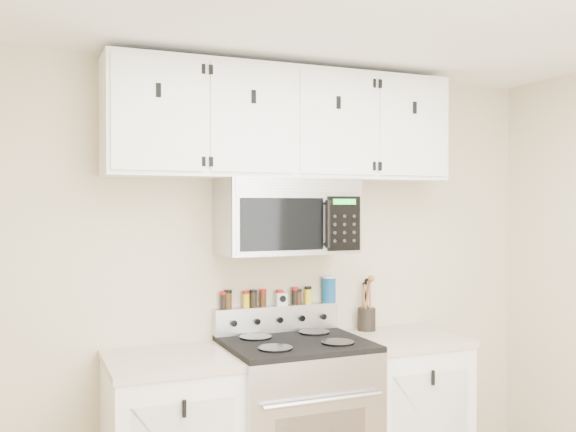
% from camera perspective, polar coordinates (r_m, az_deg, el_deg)
% --- Properties ---
extents(back_wall, '(3.50, 0.01, 2.50)m').
position_cam_1_polar(back_wall, '(3.81, -1.21, -5.67)').
color(back_wall, beige).
rests_on(back_wall, floor).
extents(range, '(0.76, 0.65, 1.10)m').
position_cam_1_polar(range, '(3.69, 0.68, -18.06)').
color(range, '#B7B7BA').
rests_on(range, floor).
extents(base_cabinet_right, '(0.64, 0.62, 0.92)m').
position_cam_1_polar(base_cabinet_right, '(4.03, 10.01, -16.81)').
color(base_cabinet_right, white).
rests_on(base_cabinet_right, floor).
extents(microwave, '(0.76, 0.44, 0.42)m').
position_cam_1_polar(microwave, '(3.61, -0.10, -0.00)').
color(microwave, '#9E9EA3').
rests_on(microwave, back_wall).
extents(upper_cabinets, '(2.00, 0.35, 0.62)m').
position_cam_1_polar(upper_cabinets, '(3.66, -0.26, 8.17)').
color(upper_cabinets, white).
rests_on(upper_cabinets, back_wall).
extents(utensil_crock, '(0.11, 0.11, 0.32)m').
position_cam_1_polar(utensil_crock, '(4.02, 7.00, -8.92)').
color(utensil_crock, black).
rests_on(utensil_crock, base_cabinet_right).
extents(kitchen_timer, '(0.07, 0.06, 0.08)m').
position_cam_1_polar(kitchen_timer, '(3.80, -0.62, -7.39)').
color(kitchen_timer, silver).
rests_on(kitchen_timer, range).
extents(salt_canister, '(0.09, 0.09, 0.16)m').
position_cam_1_polar(salt_canister, '(3.92, 3.64, -6.51)').
color(salt_canister, navy).
rests_on(salt_canister, range).
extents(spice_jar_0, '(0.04, 0.04, 0.10)m').
position_cam_1_polar(spice_jar_0, '(3.69, -5.77, -7.46)').
color(spice_jar_0, black).
rests_on(spice_jar_0, range).
extents(spice_jar_1, '(0.05, 0.05, 0.11)m').
position_cam_1_polar(spice_jar_1, '(3.69, -5.36, -7.39)').
color(spice_jar_1, '#412A0F').
rests_on(spice_jar_1, range).
extents(spice_jar_2, '(0.04, 0.04, 0.10)m').
position_cam_1_polar(spice_jar_2, '(3.73, -3.75, -7.39)').
color(spice_jar_2, gold).
rests_on(spice_jar_2, range).
extents(spice_jar_3, '(0.05, 0.05, 0.10)m').
position_cam_1_polar(spice_jar_3, '(3.74, -3.11, -7.32)').
color(spice_jar_3, black).
rests_on(spice_jar_3, range).
extents(spice_jar_4, '(0.04, 0.04, 0.10)m').
position_cam_1_polar(spice_jar_4, '(3.76, -2.25, -7.28)').
color(spice_jar_4, '#3F200F').
rests_on(spice_jar_4, range).
extents(spice_jar_5, '(0.05, 0.05, 0.09)m').
position_cam_1_polar(spice_jar_5, '(3.80, -0.77, -7.27)').
color(spice_jar_5, gold).
rests_on(spice_jar_5, range).
extents(spice_jar_6, '(0.04, 0.04, 0.10)m').
position_cam_1_polar(spice_jar_6, '(3.84, 0.62, -7.10)').
color(spice_jar_6, black).
rests_on(spice_jar_6, range).
extents(spice_jar_7, '(0.04, 0.04, 0.09)m').
position_cam_1_polar(spice_jar_7, '(3.85, 0.93, -7.17)').
color(spice_jar_7, '#401E0F').
rests_on(spice_jar_7, range).
extents(spice_jar_8, '(0.04, 0.04, 0.10)m').
position_cam_1_polar(spice_jar_8, '(3.87, 1.78, -7.03)').
color(spice_jar_8, yellow).
rests_on(spice_jar_8, range).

